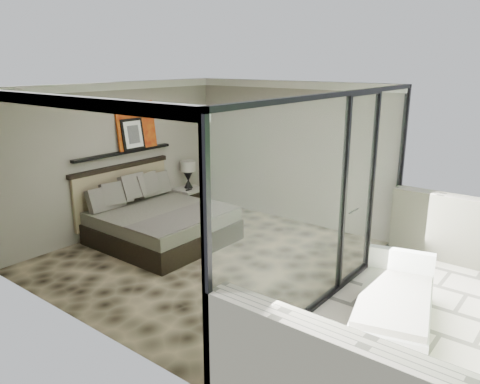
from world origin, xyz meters
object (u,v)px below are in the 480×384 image
Objects in this scene: table_lamp at (188,171)px; lounger at (394,306)px; nightstand at (188,198)px; bed at (158,221)px.

table_lamp is 0.31× the size of lounger.
nightstand is at bearing -80.55° from table_lamp.
bed is 4.41m from lounger.
table_lamp reaches higher than nightstand.
table_lamp is at bearing 116.12° from bed.
lounger is at bearing -1.12° from bed.
lounger is at bearing -3.79° from nightstand.
table_lamp is at bearing 113.37° from nightstand.
bed reaches higher than nightstand.
lounger is at bearing -17.93° from table_lamp.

